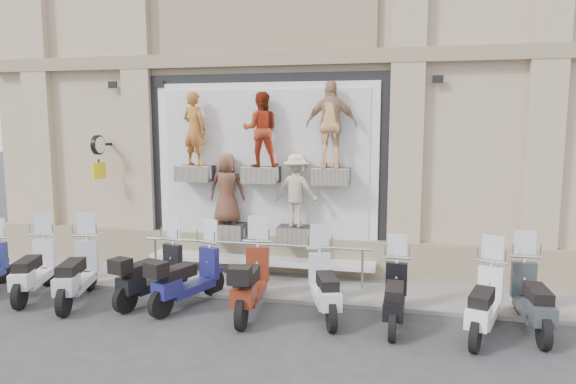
% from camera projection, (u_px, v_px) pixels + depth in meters
% --- Properties ---
extents(ground, '(90.00, 90.00, 0.00)m').
position_uv_depth(ground, '(223.00, 319.00, 9.12)').
color(ground, '#323235').
rests_on(ground, ground).
extents(sidewalk, '(16.00, 2.20, 0.08)m').
position_uv_depth(sidewalk, '(256.00, 281.00, 11.14)').
color(sidewalk, gray).
rests_on(sidewalk, ground).
extents(building, '(14.00, 8.60, 12.00)m').
position_uv_depth(building, '(301.00, 36.00, 15.08)').
color(building, tan).
rests_on(building, ground).
extents(shop_vitrine, '(5.60, 0.83, 4.30)m').
position_uv_depth(shop_vitrine, '(268.00, 170.00, 11.43)').
color(shop_vitrine, black).
rests_on(shop_vitrine, ground).
extents(guard_rail, '(5.06, 0.10, 0.93)m').
position_uv_depth(guard_rail, '(254.00, 264.00, 10.99)').
color(guard_rail, '#9EA0A5').
rests_on(guard_rail, ground).
extents(clock_sign_bracket, '(0.10, 0.80, 1.02)m').
position_uv_depth(clock_sign_bracket, '(99.00, 151.00, 11.97)').
color(clock_sign_bracket, black).
rests_on(clock_sign_bracket, ground).
extents(scooter_b, '(1.14, 2.04, 1.59)m').
position_uv_depth(scooter_b, '(33.00, 258.00, 10.20)').
color(scooter_b, silver).
rests_on(scooter_b, ground).
extents(scooter_c, '(1.14, 2.13, 1.66)m').
position_uv_depth(scooter_c, '(77.00, 261.00, 9.87)').
color(scooter_c, '#A2A6AF').
rests_on(scooter_c, ground).
extents(scooter_d, '(1.10, 2.01, 1.57)m').
position_uv_depth(scooter_d, '(152.00, 262.00, 9.92)').
color(scooter_d, black).
rests_on(scooter_d, ground).
extents(scooter_e, '(1.20, 2.02, 1.58)m').
position_uv_depth(scooter_e, '(188.00, 266.00, 9.65)').
color(scooter_e, '#181954').
rests_on(scooter_e, ground).
extents(scooter_f, '(0.76, 2.12, 1.69)m').
position_uv_depth(scooter_f, '(251.00, 269.00, 9.28)').
color(scooter_f, maroon).
rests_on(scooter_f, ground).
extents(scooter_g, '(1.13, 2.00, 1.56)m').
position_uv_depth(scooter_g, '(325.00, 274.00, 9.15)').
color(scooter_g, silver).
rests_on(scooter_g, ground).
extents(scooter_h, '(0.58, 1.84, 1.48)m').
position_uv_depth(scooter_h, '(395.00, 284.00, 8.73)').
color(scooter_h, black).
rests_on(scooter_h, ground).
extents(scooter_i, '(1.10, 2.00, 1.56)m').
position_uv_depth(scooter_i, '(485.00, 290.00, 8.30)').
color(scooter_i, white).
rests_on(scooter_i, ground).
extents(scooter_j, '(0.64, 1.97, 1.58)m').
position_uv_depth(scooter_j, '(533.00, 285.00, 8.49)').
color(scooter_j, '#2C3135').
rests_on(scooter_j, ground).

